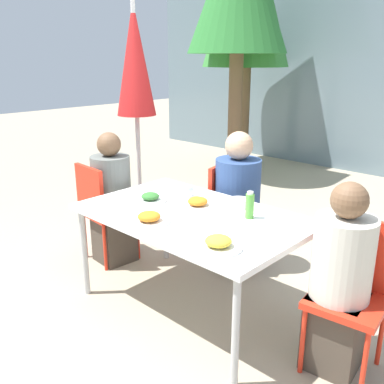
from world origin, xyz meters
The scene contains 16 objects.
ground_plane centered at (0.00, 0.00, 0.00)m, with size 24.00×24.00×0.00m, color tan.
dining_table centered at (0.00, 0.00, 0.68)m, with size 1.55×0.96×0.73m.
chair_left centered at (-1.08, 0.01, 0.52)m, with size 0.43×0.43×0.88m.
person_left centered at (-1.03, 0.08, 0.55)m, with size 0.33×0.33×1.16m.
chair_right centered at (1.07, 0.20, 0.52)m, with size 0.44×0.44×0.88m.
person_right centered at (1.03, 0.12, 0.53)m, with size 0.33×0.33×1.13m.
chair_far centered at (-0.26, 0.76, 0.52)m, with size 0.48×0.48×0.88m.
person_far centered at (-0.17, 0.73, 0.55)m, with size 0.41×0.41×1.18m.
closed_umbrella centered at (-1.38, 0.68, 1.64)m, with size 0.38×0.38×2.25m.
plate_0 centered at (0.49, -0.31, 0.76)m, with size 0.27×0.27×0.07m.
plate_1 centered at (-0.08, -0.32, 0.76)m, with size 0.27×0.27×0.07m.
plate_2 centered at (-0.06, 0.12, 0.76)m, with size 0.26×0.26×0.07m.
plate_3 centered at (-0.39, -0.03, 0.76)m, with size 0.24×0.24×0.07m.
bottle centered at (0.34, 0.19, 0.82)m, with size 0.06×0.06×0.18m.
drinking_cup centered at (-0.26, 0.25, 0.77)m, with size 0.07×0.07×0.08m.
salad_bowl centered at (0.16, 0.32, 0.76)m, with size 0.14×0.14×0.06m.
Camera 1 is at (1.88, -1.99, 1.75)m, focal length 40.00 mm.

